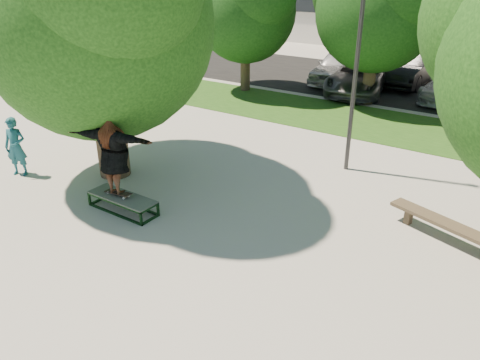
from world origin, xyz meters
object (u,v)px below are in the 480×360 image
Objects in this scene: car_dark at (412,68)px; grind_box at (123,203)px; lamppost at (357,58)px; car_grey at (359,77)px; tree_left at (96,7)px; bench at (454,229)px; car_silver_a at (340,66)px; bystander at (16,147)px; car_silver_b at (454,84)px.

grind_box is at bearing -94.29° from car_dark.
lamppost is 11.83m from car_dark.
car_dark is (1.92, 16.86, 0.61)m from grind_box.
tree_left is at bearing -111.22° from car_grey.
bench is 14.83m from car_dark.
grind_box is at bearing -89.47° from car_silver_a.
car_dark reaches higher than car_silver_a.
car_grey is at bearing 45.13° from bystander.
bystander is at bearing -104.16° from car_silver_a.
lamppost is 9.34m from car_grey.
bystander reaches higher than car_grey.
tree_left is at bearing -143.58° from lamppost.
grind_box is (-3.42, -5.36, -2.96)m from lamppost.
grind_box is 0.39× the size of car_silver_a.
grind_box is 13.88m from car_grey.
car_silver_a is (-4.50, 9.88, -2.36)m from lamppost.
car_silver_a is at bearing -178.42° from car_silver_b.
tree_left is 15.34m from car_silver_b.
car_silver_b is at bearing 34.01° from bystander.
car_silver_b is (4.26, 15.01, 0.48)m from grind_box.
bench is 12.41m from car_silver_b.
tree_left reaches higher than lamppost.
car_silver_a is 5.35m from car_silver_b.
grind_box is 0.37× the size of car_dark.
bench is 0.62× the size of car_silver_a.
bystander is 0.32× the size of car_grey.
car_dark is at bearing 76.17° from tree_left.
tree_left is 4.46m from bystander.
grind_box is 15.61m from car_silver_b.
car_silver_b is (5.34, -0.24, -0.12)m from car_silver_a.
car_silver_a reaches higher than car_grey.
bench is at bearing -60.98° from car_silver_a.
car_dark is (-4.90, 13.99, 0.43)m from bench.
lamppost is 1.21× the size of car_grey.
lamppost is at bearing 162.73° from bench.
tree_left reaches higher than car_grey.
car_grey reaches higher than car_silver_b.
bystander reaches higher than grind_box.
car_silver_b is (-2.56, 12.14, 0.30)m from bench.
car_silver_b reaches higher than grind_box.
tree_left is 4.33× the size of bystander.
lamppost is at bearing 36.42° from tree_left.
car_grey is (-3.00, 8.50, -2.45)m from lamppost.
tree_left is 4.85m from grind_box.
tree_left is 1.52× the size of car_silver_a.
car_grey is at bearing 109.44° from lamppost.
car_grey is (-6.40, 10.99, 0.33)m from bench.
grind_box is 4.02m from bystander.
car_silver_a is 0.92× the size of car_grey.
car_grey is (4.39, 14.00, -0.12)m from bystander.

